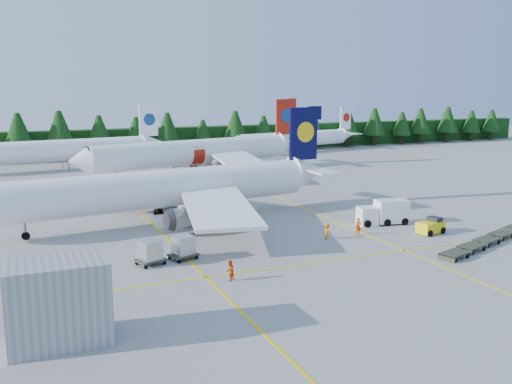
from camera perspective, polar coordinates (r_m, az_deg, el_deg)
name	(u,v)px	position (r m, az deg, el deg)	size (l,w,h in m)	color
ground	(319,242)	(58.35, 6.32, -4.95)	(320.00, 320.00, 0.00)	gray
taxi_stripe_a	(141,213)	(71.99, -11.47, -2.12)	(0.25, 120.00, 0.01)	yellow
taxi_stripe_b	(286,201)	(78.30, 3.01, -0.90)	(0.25, 120.00, 0.01)	yellow
taxi_stripe_cross	(351,258)	(53.42, 9.48, -6.49)	(80.00, 0.25, 0.01)	yellow
treeline_hedge	(145,141)	(134.43, -11.04, 5.01)	(220.00, 4.00, 6.00)	black
terminal_building	(58,302)	(37.30, -19.20, -10.34)	(6.00, 4.00, 5.20)	#95989D
airliner_navy	(150,191)	(65.61, -10.57, 0.13)	(44.10, 36.08, 12.85)	white
airliner_red	(190,153)	(101.39, -6.64, 3.90)	(44.20, 35.97, 13.03)	white
airliner_far_left	(47,151)	(113.11, -20.14, 3.91)	(40.58, 8.83, 11.83)	white
airliner_far_right	(290,139)	(134.64, 3.40, 5.30)	(35.43, 9.70, 10.39)	white
airstairs	(172,217)	(65.61, -8.38, -2.50)	(4.40, 5.97, 3.86)	white
service_truck	(383,212)	(66.47, 12.57, -2.00)	(6.00, 3.00, 2.77)	white
baggage_tug	(431,226)	(63.77, 17.08, -3.28)	(3.30, 2.24, 1.62)	yellow
dolly_train	(487,239)	(61.34, 22.07, -4.42)	(15.71, 7.37, 0.16)	#343728
uld_pair	(167,249)	(51.72, -8.90, -5.61)	(5.95, 2.95, 1.86)	#343728
crew_a	(358,226)	(61.30, 10.20, -3.41)	(0.67, 0.44, 1.84)	#FF4D05
crew_b	(230,270)	(46.50, -2.65, -7.84)	(0.84, 0.66, 1.73)	#E53C04
crew_c	(327,231)	(59.13, 7.11, -3.94)	(0.68, 0.46, 1.64)	orange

